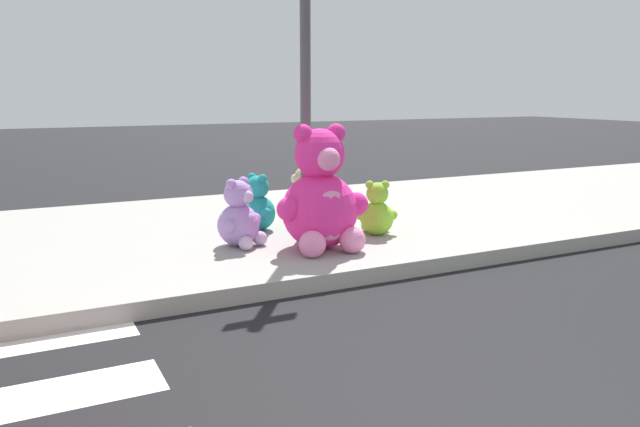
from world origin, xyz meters
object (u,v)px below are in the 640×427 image
Objects in this scene: plush_lavender at (240,219)px; plush_tan at (303,197)px; sign_pole at (305,74)px; plush_lime at (377,213)px; plush_brown at (337,207)px; plush_teal at (257,208)px; plush_pink_large at (321,200)px.

plush_lavender is 1.51m from plush_tan.
plush_lime is (0.70, -0.30, -1.46)m from sign_pole.
plush_tan is at bearing 40.39° from plush_lavender.
sign_pole reaches higher than plush_lavender.
plush_teal is (-0.94, 0.13, 0.05)m from plush_brown.
plush_brown is 1.41m from plush_lavender.
plush_tan is (-0.34, 1.15, 0.03)m from plush_lime.
sign_pole is 5.42× the size of plush_lime.
plush_pink_large is 1.91× the size of plush_teal.
sign_pole is at bearing 79.14° from plush_pink_large.
plush_brown is 0.80× the size of plush_teal.
sign_pole reaches higher than plush_lime.
sign_pole reaches higher than plush_pink_large.
plush_lime is 0.90× the size of plush_tan.
plush_lavender reaches higher than plush_brown.
plush_tan is (1.15, 0.98, -0.01)m from plush_lavender.
plush_lavender is at bearing -139.61° from plush_tan.
plush_lavender is 1.05× the size of plush_tan.
sign_pole is at bearing 9.26° from plush_lavender.
plush_lime is at bearing -34.37° from plush_teal.
plush_pink_large is 2.40× the size of plush_brown.
plush_teal is at bearing 105.11° from plush_pink_large.
plush_pink_large is 1.16m from plush_brown.
sign_pole is 1.65m from plush_lime.
plush_pink_large reaches higher than plush_teal.
sign_pole is 4.65× the size of plush_lavender.
plush_pink_large is at bearing -34.09° from plush_lavender.
sign_pole is at bearing 157.18° from plush_lime.
plush_pink_large is 1.86× the size of plush_tan.
plush_tan is at bearing 106.43° from plush_lime.
plush_lavender is at bearing 145.91° from plush_pink_large.
plush_brown is (0.55, 0.33, -1.49)m from sign_pole.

